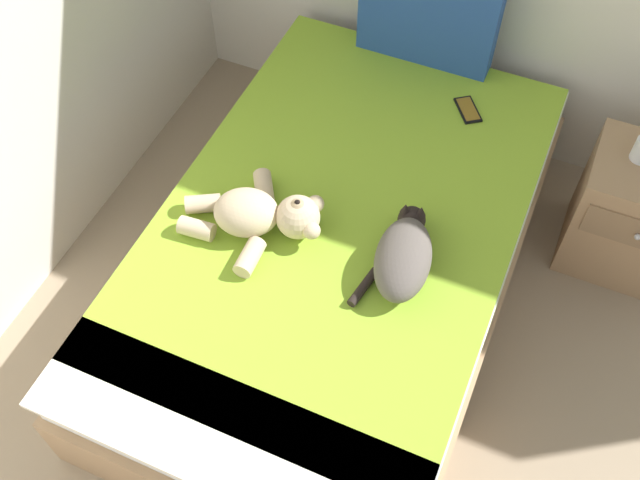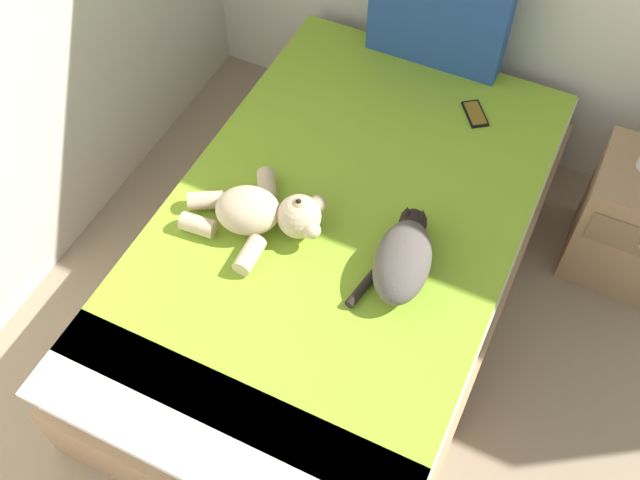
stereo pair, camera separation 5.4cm
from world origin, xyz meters
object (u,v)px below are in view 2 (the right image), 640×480
object	(u,v)px
bed	(339,260)
teddy_bear	(263,213)
cat	(403,258)
patterned_cushion	(439,14)
cell_phone	(475,114)

from	to	relation	value
bed	teddy_bear	distance (m)	0.43
cat	teddy_bear	distance (m)	0.52
bed	teddy_bear	bearing A→B (deg)	-148.65
bed	patterned_cushion	world-z (taller)	patterned_cushion
bed	cell_phone	bearing A→B (deg)	69.69
cat	cell_phone	size ratio (longest dim) A/B	2.71
cat	cell_phone	bearing A→B (deg)	90.94
cat	cell_phone	distance (m)	0.83
bed	cell_phone	size ratio (longest dim) A/B	12.94
bed	patterned_cushion	bearing A→B (deg)	90.56
patterned_cushion	cat	distance (m)	1.12
patterned_cushion	cat	size ratio (longest dim) A/B	1.31
patterned_cushion	cell_phone	distance (m)	0.43
cell_phone	bed	bearing A→B (deg)	-110.31
patterned_cushion	cat	world-z (taller)	patterned_cushion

